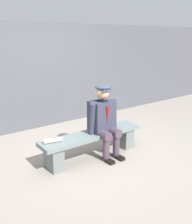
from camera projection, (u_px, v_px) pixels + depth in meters
ground_plane at (92, 156)px, 4.34m from camera, size 30.00×30.00×0.00m
bench at (92, 141)px, 4.26m from camera, size 1.82×0.39×0.42m
seated_man at (104, 118)px, 4.23m from camera, size 0.56×0.59×1.21m
rolled_magazine at (53, 141)px, 3.84m from camera, size 0.29×0.13×0.07m
stadium_wall at (39, 76)px, 5.57m from camera, size 12.00×0.24×2.24m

